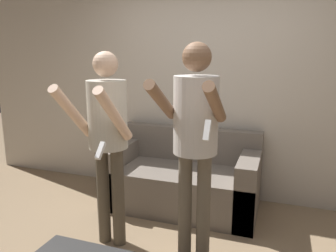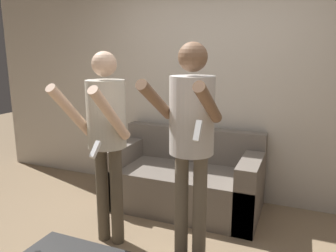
# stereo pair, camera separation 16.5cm
# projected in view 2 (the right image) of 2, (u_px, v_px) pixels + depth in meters

# --- Properties ---
(wall_back) EXTENTS (6.40, 0.06, 2.70)m
(wall_back) POSITION_uv_depth(u_px,v_px,m) (219.00, 83.00, 3.71)
(wall_back) COLOR beige
(wall_back) RESTS_ON ground_plane
(couch) EXTENTS (1.64, 0.82, 0.84)m
(couch) POSITION_uv_depth(u_px,v_px,m) (185.00, 181.00, 3.63)
(couch) COLOR slate
(couch) RESTS_ON ground_plane
(person_standing_left) EXTENTS (0.45, 0.65, 1.69)m
(person_standing_left) POSITION_uv_depth(u_px,v_px,m) (106.00, 128.00, 2.76)
(person_standing_left) COLOR brown
(person_standing_left) RESTS_ON ground_plane
(person_standing_right) EXTENTS (0.46, 0.67, 1.75)m
(person_standing_right) POSITION_uv_depth(u_px,v_px,m) (191.00, 130.00, 2.46)
(person_standing_right) COLOR #6B6051
(person_standing_right) RESTS_ON ground_plane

